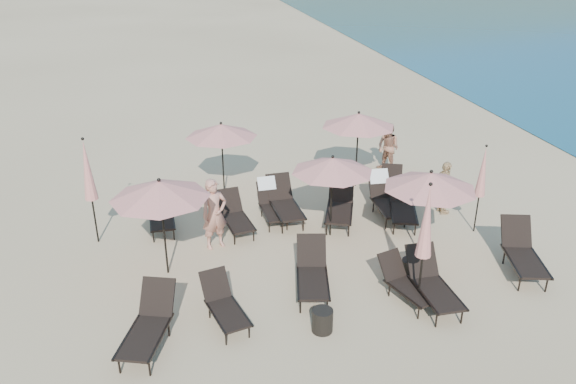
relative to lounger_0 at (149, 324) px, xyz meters
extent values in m
plane|color=#D6BA8C|center=(4.43, 0.55, -0.47)|extent=(800.00, 800.00, 0.00)
cube|color=black|center=(-0.09, -0.28, -0.10)|extent=(1.01, 1.41, 0.05)
cube|color=black|center=(0.17, 0.53, 0.21)|extent=(0.77, 0.65, 0.65)
cylinder|color=black|center=(-0.51, -0.70, -0.29)|extent=(0.04, 0.04, 0.36)
cylinder|color=black|center=(-0.18, 0.34, -0.29)|extent=(0.04, 0.04, 0.36)
cylinder|color=black|center=(0.02, -0.87, -0.29)|extent=(0.04, 0.04, 0.36)
cylinder|color=black|center=(0.34, 0.17, -0.29)|extent=(0.04, 0.04, 0.36)
cube|color=black|center=(-0.37, -0.13, -0.09)|extent=(0.47, 1.37, 0.04)
cube|color=black|center=(0.23, -0.33, -0.09)|extent=(0.47, 1.37, 0.04)
cube|color=black|center=(1.50, 0.21, -0.15)|extent=(0.84, 1.20, 0.05)
cube|color=black|center=(1.30, 0.91, 0.11)|extent=(0.65, 0.55, 0.56)
cylinder|color=black|center=(1.40, -0.29, -0.32)|extent=(0.03, 0.03, 0.31)
cylinder|color=black|center=(1.14, 0.61, -0.32)|extent=(0.03, 0.03, 0.31)
cylinder|color=black|center=(1.85, -0.16, -0.32)|extent=(0.03, 0.03, 0.31)
cylinder|color=black|center=(1.60, 0.74, -0.32)|extent=(0.03, 0.03, 0.31)
cube|color=black|center=(1.23, 0.18, -0.15)|extent=(0.37, 1.19, 0.04)
cube|color=black|center=(1.75, 0.33, -0.15)|extent=(0.37, 1.19, 0.04)
cube|color=black|center=(3.35, 0.90, -0.10)|extent=(0.87, 1.36, 0.05)
cube|color=black|center=(3.50, 1.73, 0.21)|extent=(0.73, 0.59, 0.65)
cylinder|color=black|center=(2.98, 0.43, -0.29)|extent=(0.04, 0.04, 0.36)
cylinder|color=black|center=(3.18, 1.49, -0.29)|extent=(0.04, 0.04, 0.36)
cylinder|color=black|center=(3.52, 0.33, -0.29)|extent=(0.04, 0.04, 0.36)
cylinder|color=black|center=(3.72, 1.39, -0.29)|extent=(0.04, 0.04, 0.36)
cube|color=black|center=(3.05, 1.01, -0.09)|extent=(0.30, 1.40, 0.04)
cube|color=black|center=(3.67, 0.89, -0.09)|extent=(0.30, 1.40, 0.04)
cube|color=black|center=(5.35, 0.28, -0.16)|extent=(0.87, 1.19, 0.04)
cube|color=black|center=(5.11, 0.96, 0.10)|extent=(0.66, 0.56, 0.55)
cylinder|color=black|center=(5.27, -0.21, -0.32)|extent=(0.03, 0.03, 0.30)
cylinder|color=black|center=(4.97, 0.66, -0.32)|extent=(0.03, 0.03, 0.30)
cylinder|color=black|center=(5.71, -0.06, -0.32)|extent=(0.03, 0.03, 0.30)
cylinder|color=black|center=(5.41, 0.81, -0.32)|extent=(0.03, 0.03, 0.30)
cube|color=black|center=(5.08, 0.24, -0.15)|extent=(0.43, 1.15, 0.04)
cube|color=black|center=(5.59, 0.41, -0.15)|extent=(0.43, 1.15, 0.04)
cube|color=black|center=(5.77, 0.01, -0.10)|extent=(0.69, 1.28, 0.05)
cube|color=black|center=(5.75, 0.86, 0.21)|extent=(0.67, 0.50, 0.65)
cylinder|color=black|center=(5.51, -0.52, -0.29)|extent=(0.04, 0.04, 0.36)
cylinder|color=black|center=(5.48, 0.56, -0.29)|extent=(0.04, 0.04, 0.36)
cylinder|color=black|center=(6.06, -0.51, -0.29)|extent=(0.04, 0.04, 0.36)
cylinder|color=black|center=(6.03, 0.58, -0.29)|extent=(0.04, 0.04, 0.36)
cube|color=black|center=(5.45, 0.06, -0.09)|extent=(0.08, 1.43, 0.04)
cube|color=black|center=(6.09, 0.07, -0.09)|extent=(0.08, 1.43, 0.04)
cube|color=black|center=(8.23, 0.78, -0.08)|extent=(0.99, 1.46, 0.06)
cube|color=black|center=(8.45, 1.65, 0.24)|extent=(0.79, 0.65, 0.68)
cylinder|color=black|center=(7.82, 0.31, -0.28)|extent=(0.04, 0.04, 0.38)
cylinder|color=black|center=(8.10, 1.42, -0.28)|extent=(0.04, 0.04, 0.38)
cylinder|color=black|center=(8.38, 0.17, -0.28)|extent=(0.04, 0.04, 0.38)
cylinder|color=black|center=(8.65, 1.28, -0.28)|extent=(0.04, 0.04, 0.38)
cube|color=black|center=(7.92, 0.92, -0.07)|extent=(0.41, 1.46, 0.04)
cube|color=black|center=(8.57, 0.75, -0.07)|extent=(0.41, 1.46, 0.04)
cube|color=black|center=(0.17, 4.53, -0.13)|extent=(0.68, 1.21, 0.05)
cube|color=black|center=(0.12, 5.32, 0.16)|extent=(0.63, 0.48, 0.61)
cylinder|color=black|center=(-0.06, 4.03, -0.30)|extent=(0.04, 0.04, 0.33)
cylinder|color=black|center=(-0.12, 5.04, -0.30)|extent=(0.04, 0.04, 0.33)
cylinder|color=black|center=(0.45, 4.06, -0.30)|extent=(0.04, 0.04, 0.33)
cylinder|color=black|center=(0.39, 5.07, -0.30)|extent=(0.04, 0.04, 0.33)
cube|color=black|center=(-0.13, 4.56, -0.12)|extent=(0.12, 1.32, 0.04)
cube|color=black|center=(0.46, 4.60, -0.12)|extent=(0.12, 1.32, 0.04)
cube|color=black|center=(2.10, 4.05, -0.13)|extent=(0.80, 1.25, 0.05)
cube|color=black|center=(1.96, 4.82, 0.15)|extent=(0.67, 0.54, 0.60)
cylinder|color=black|center=(1.94, 3.53, -0.31)|extent=(0.03, 0.03, 0.33)
cylinder|color=black|center=(1.76, 4.51, -0.31)|extent=(0.03, 0.03, 0.33)
cylinder|color=black|center=(2.44, 3.62, -0.31)|extent=(0.03, 0.03, 0.33)
cylinder|color=black|center=(2.26, 4.60, -0.31)|extent=(0.03, 0.03, 0.33)
cube|color=black|center=(1.81, 4.05, -0.12)|extent=(0.28, 1.30, 0.04)
cube|color=black|center=(2.38, 4.15, -0.12)|extent=(0.28, 1.30, 0.04)
cube|color=black|center=(3.47, 4.45, -0.09)|extent=(0.78, 1.36, 0.05)
cube|color=black|center=(3.40, 5.33, 0.23)|extent=(0.71, 0.55, 0.68)
cylinder|color=black|center=(3.23, 3.88, -0.29)|extent=(0.04, 0.04, 0.37)
cylinder|color=black|center=(3.14, 5.00, -0.29)|extent=(0.04, 0.04, 0.37)
cylinder|color=black|center=(3.80, 3.93, -0.29)|extent=(0.04, 0.04, 0.37)
cylinder|color=black|center=(3.71, 5.05, -0.29)|extent=(0.04, 0.04, 0.37)
cube|color=black|center=(3.14, 4.48, -0.08)|extent=(0.16, 1.47, 0.04)
cube|color=black|center=(3.79, 4.53, -0.08)|extent=(0.16, 1.47, 0.04)
cube|color=black|center=(3.11, 4.49, -0.15)|extent=(0.65, 1.15, 0.05)
cube|color=black|center=(3.06, 5.24, 0.13)|extent=(0.60, 0.46, 0.57)
cylinder|color=black|center=(2.91, 4.01, -0.31)|extent=(0.03, 0.03, 0.32)
cylinder|color=black|center=(2.84, 4.96, -0.31)|extent=(0.03, 0.03, 0.32)
cylinder|color=black|center=(3.39, 4.04, -0.31)|extent=(0.03, 0.03, 0.32)
cylinder|color=black|center=(3.32, 5.00, -0.31)|extent=(0.03, 0.03, 0.32)
cube|color=black|center=(2.83, 4.52, -0.14)|extent=(0.12, 1.25, 0.04)
cube|color=black|center=(3.39, 4.56, -0.14)|extent=(0.12, 1.25, 0.04)
cube|color=white|center=(3.05, 5.37, 0.35)|extent=(0.52, 0.30, 0.35)
cube|color=black|center=(6.58, 4.93, -0.12)|extent=(0.98, 1.33, 0.05)
cube|color=black|center=(6.85, 5.68, 0.17)|extent=(0.73, 0.63, 0.61)
cylinder|color=black|center=(6.17, 4.55, -0.30)|extent=(0.04, 0.04, 0.34)
cylinder|color=black|center=(6.52, 5.51, -0.30)|extent=(0.04, 0.04, 0.34)
cylinder|color=black|center=(6.66, 4.38, -0.30)|extent=(0.04, 0.04, 0.34)
cylinder|color=black|center=(7.00, 5.34, -0.30)|extent=(0.04, 0.04, 0.34)
cube|color=black|center=(6.32, 5.08, -0.11)|extent=(0.49, 1.27, 0.04)
cube|color=black|center=(6.88, 4.88, -0.11)|extent=(0.49, 1.27, 0.04)
cube|color=black|center=(6.23, 4.13, -0.12)|extent=(0.63, 1.22, 0.05)
cube|color=black|center=(6.24, 4.95, 0.18)|extent=(0.63, 0.46, 0.63)
cylinder|color=black|center=(5.97, 3.62, -0.30)|extent=(0.04, 0.04, 0.35)
cylinder|color=black|center=(5.97, 4.67, -0.30)|extent=(0.04, 0.04, 0.35)
cylinder|color=black|center=(6.50, 3.62, -0.30)|extent=(0.04, 0.04, 0.35)
cylinder|color=black|center=(6.50, 4.66, -0.30)|extent=(0.04, 0.04, 0.35)
cube|color=black|center=(5.93, 4.18, -0.11)|extent=(0.04, 1.37, 0.04)
cube|color=black|center=(6.54, 4.18, -0.11)|extent=(0.04, 1.37, 0.04)
cube|color=white|center=(6.24, 5.09, 0.42)|extent=(0.55, 0.29, 0.38)
cube|color=black|center=(4.79, 4.01, -0.09)|extent=(1.06, 1.46, 0.05)
cube|color=black|center=(5.07, 4.84, 0.23)|extent=(0.80, 0.69, 0.67)
cylinder|color=black|center=(4.34, 3.59, -0.29)|extent=(0.04, 0.04, 0.37)
cylinder|color=black|center=(4.71, 4.65, -0.29)|extent=(0.04, 0.04, 0.37)
cylinder|color=black|center=(4.88, 3.40, -0.29)|extent=(0.04, 0.04, 0.37)
cylinder|color=black|center=(5.24, 4.47, -0.29)|extent=(0.04, 0.04, 0.37)
cube|color=black|center=(4.50, 4.17, -0.08)|extent=(0.52, 1.41, 0.04)
cube|color=black|center=(5.12, 3.96, -0.08)|extent=(0.52, 1.41, 0.04)
cube|color=white|center=(5.12, 4.99, 0.49)|extent=(0.66, 0.48, 0.41)
cube|color=black|center=(6.48, 3.71, -0.10)|extent=(0.99, 1.40, 0.05)
cube|color=black|center=(6.73, 4.52, 0.21)|extent=(0.76, 0.65, 0.65)
cylinder|color=black|center=(6.06, 3.29, -0.29)|extent=(0.04, 0.04, 0.36)
cylinder|color=black|center=(6.38, 4.33, -0.29)|extent=(0.04, 0.04, 0.36)
cylinder|color=black|center=(6.59, 3.13, -0.29)|extent=(0.04, 0.04, 0.36)
cylinder|color=black|center=(6.90, 4.17, -0.29)|extent=(0.04, 0.04, 0.36)
cube|color=black|center=(6.19, 3.86, -0.09)|extent=(0.46, 1.37, 0.04)
cube|color=black|center=(6.80, 3.67, -0.09)|extent=(0.46, 1.37, 0.04)
cylinder|color=black|center=(0.31, 2.51, 0.62)|extent=(0.05, 0.05, 2.19)
cone|color=#DD897D|center=(0.31, 2.51, 1.61)|extent=(2.19, 2.19, 0.40)
sphere|color=black|center=(0.31, 2.51, 1.84)|extent=(0.08, 0.08, 0.08)
cylinder|color=black|center=(4.43, 3.57, 0.55)|extent=(0.04, 0.04, 2.05)
cone|color=#DD897D|center=(4.43, 3.57, 1.48)|extent=(2.05, 2.05, 0.37)
sphere|color=black|center=(4.43, 3.57, 1.70)|extent=(0.08, 0.08, 0.08)
cylinder|color=black|center=(6.29, 1.99, 0.60)|extent=(0.04, 0.04, 2.14)
cone|color=#DD897D|center=(6.29, 1.99, 1.57)|extent=(2.14, 2.14, 0.39)
sphere|color=black|center=(6.29, 1.99, 1.79)|extent=(0.08, 0.08, 0.08)
cylinder|color=black|center=(1.96, 6.71, 0.58)|extent=(0.04, 0.04, 2.10)
cone|color=#DD897D|center=(1.96, 6.71, 1.53)|extent=(2.10, 2.10, 0.38)
sphere|color=black|center=(1.96, 6.71, 1.75)|extent=(0.08, 0.08, 0.08)
cylinder|color=black|center=(6.04, 6.58, 0.64)|extent=(0.05, 0.05, 2.23)
cone|color=#DD897D|center=(6.04, 6.58, 1.65)|extent=(2.23, 2.23, 0.40)
sphere|color=black|center=(6.04, 6.58, 1.88)|extent=(0.08, 0.08, 0.08)
cylinder|color=black|center=(5.45, 0.24, 0.13)|extent=(0.04, 0.04, 1.20)
cone|color=#DD897D|center=(5.45, 0.24, 1.49)|extent=(0.33, 0.33, 1.53)
sphere|color=black|center=(5.45, 0.24, 2.29)|extent=(0.08, 0.08, 0.08)
cylinder|color=black|center=(8.21, 3.07, 0.04)|extent=(0.04, 0.04, 1.03)
cone|color=#DD897D|center=(8.21, 3.07, 1.22)|extent=(0.28, 0.28, 1.31)
sphere|color=black|center=(8.21, 3.07, 1.90)|extent=(0.07, 0.07, 0.07)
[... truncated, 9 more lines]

